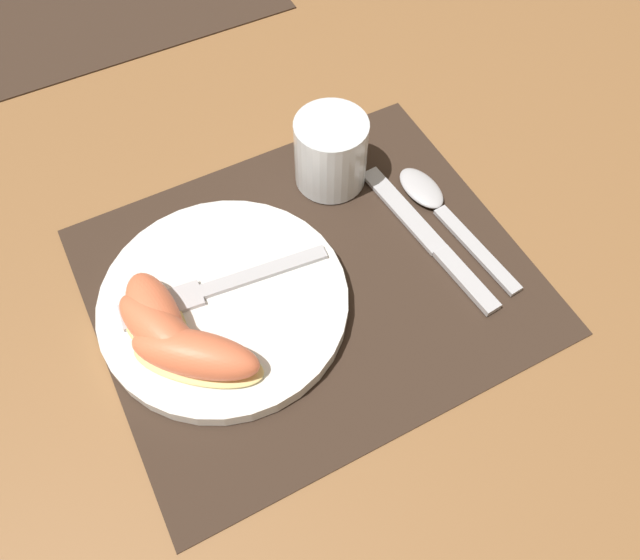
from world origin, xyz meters
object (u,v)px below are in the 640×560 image
plate (224,303)px  citrus_wedge_2 (196,355)px  juice_glass (331,156)px  citrus_wedge_0 (156,320)px  spoon (435,204)px  knife (430,240)px  citrus_wedge_1 (162,333)px  fork (210,289)px

plate → citrus_wedge_2: (-0.04, -0.05, 0.02)m
plate → juice_glass: bearing=30.4°
citrus_wedge_0 → spoon: bearing=2.3°
juice_glass → spoon: size_ratio=0.43×
plate → knife: 0.21m
citrus_wedge_1 → citrus_wedge_2: size_ratio=0.97×
citrus_wedge_0 → citrus_wedge_2: (0.02, -0.05, 0.00)m
spoon → citrus_wedge_0: bearing=-177.7°
fork → spoon: bearing=-0.6°
plate → citrus_wedge_0: (-0.06, -0.00, 0.02)m
fork → citrus_wedge_1: 0.06m
citrus_wedge_0 → citrus_wedge_1: citrus_wedge_1 is taller
juice_glass → citrus_wedge_1: juice_glass is taller
spoon → citrus_wedge_1: 0.30m
citrus_wedge_0 → juice_glass: bearing=23.5°
fork → knife: bearing=-9.9°
knife → spoon: size_ratio=1.13×
citrus_wedge_0 → citrus_wedge_2: bearing=-69.2°
knife → citrus_wedge_0: (-0.27, 0.02, 0.03)m
spoon → citrus_wedge_1: size_ratio=1.60×
knife → citrus_wedge_0: bearing=175.2°
plate → citrus_wedge_1: size_ratio=2.04×
knife → citrus_wedge_1: 0.27m
citrus_wedge_0 → fork: bearing=15.2°
citrus_wedge_2 → plate: bearing=49.3°
citrus_wedge_0 → citrus_wedge_1: bearing=-89.4°
fork → citrus_wedge_0: size_ratio=1.91×
fork → citrus_wedge_2: citrus_wedge_2 is taller
fork → citrus_wedge_2: bearing=-120.0°
juice_glass → citrus_wedge_0: bearing=-156.5°
spoon → juice_glass: bearing=132.3°
citrus_wedge_0 → knife: bearing=-4.8°
plate → citrus_wedge_2: bearing=-130.7°
citrus_wedge_1 → plate: bearing=16.1°
fork → plate: bearing=-61.2°
juice_glass → citrus_wedge_0: 0.24m
citrus_wedge_0 → citrus_wedge_2: citrus_wedge_2 is taller
plate → fork: bearing=118.8°
spoon → citrus_wedge_0: citrus_wedge_0 is taller
knife → citrus_wedge_1: (-0.27, 0.01, 0.03)m
juice_glass → citrus_wedge_2: size_ratio=0.66×
juice_glass → fork: bearing=-154.0°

